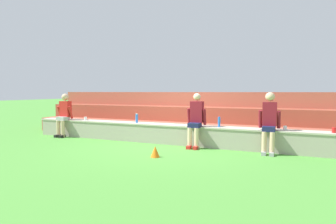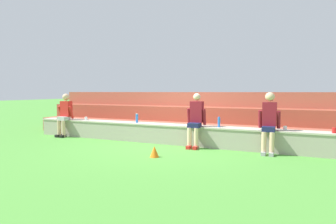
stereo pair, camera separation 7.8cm
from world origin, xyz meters
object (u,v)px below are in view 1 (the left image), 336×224
at_px(person_far_left, 64,113).
at_px(plastic_cup_right_end, 334,130).
at_px(person_left_of_center, 196,119).
at_px(water_bottle_center_gap, 137,118).
at_px(plastic_cup_left_end, 285,128).
at_px(person_center, 269,121).
at_px(plastic_cup_middle, 85,119).
at_px(water_bottle_near_left, 219,122).
at_px(sports_cone, 155,152).

relative_size(person_far_left, plastic_cup_right_end, 11.46).
bearing_deg(person_left_of_center, water_bottle_center_gap, 174.46).
bearing_deg(plastic_cup_left_end, water_bottle_center_gap, -179.19).
height_order(person_center, plastic_cup_middle, person_center).
height_order(water_bottle_near_left, plastic_cup_right_end, water_bottle_near_left).
height_order(plastic_cup_middle, sports_cone, plastic_cup_middle).
distance_m(water_bottle_near_left, plastic_cup_left_end, 1.58).
relative_size(water_bottle_near_left, plastic_cup_left_end, 2.66).
height_order(plastic_cup_middle, plastic_cup_left_end, plastic_cup_middle).
relative_size(person_center, water_bottle_center_gap, 5.23).
bearing_deg(person_left_of_center, person_center, -0.40).
distance_m(person_center, water_bottle_near_left, 1.25).
xyz_separation_m(person_center, water_bottle_near_left, (-1.23, 0.17, -0.11)).
bearing_deg(person_far_left, water_bottle_center_gap, 4.35).
bearing_deg(sports_cone, plastic_cup_right_end, 23.78).
bearing_deg(sports_cone, plastic_cup_middle, 153.97).
bearing_deg(sports_cone, person_far_left, 160.39).
height_order(plastic_cup_left_end, plastic_cup_right_end, plastic_cup_right_end).
bearing_deg(person_left_of_center, water_bottle_near_left, 15.23).
bearing_deg(plastic_cup_right_end, plastic_cup_middle, -179.90).
bearing_deg(person_left_of_center, plastic_cup_right_end, 3.07).
distance_m(person_left_of_center, sports_cone, 1.64).
distance_m(plastic_cup_left_end, plastic_cup_right_end, 1.01).
relative_size(person_left_of_center, plastic_cup_middle, 13.20).
bearing_deg(water_bottle_near_left, person_left_of_center, -164.77).
xyz_separation_m(water_bottle_near_left, plastic_cup_left_end, (1.58, 0.08, -0.08)).
relative_size(plastic_cup_right_end, sports_cone, 0.49).
relative_size(water_bottle_center_gap, plastic_cup_left_end, 2.70).
height_order(person_far_left, sports_cone, person_far_left).
relative_size(water_bottle_near_left, water_bottle_center_gap, 0.99).
bearing_deg(person_left_of_center, plastic_cup_left_end, 6.32).
distance_m(plastic_cup_right_end, sports_cone, 4.01).
bearing_deg(person_far_left, plastic_cup_middle, 13.49).
relative_size(person_far_left, person_left_of_center, 0.98).
xyz_separation_m(person_far_left, water_bottle_center_gap, (2.59, 0.20, -0.09)).
bearing_deg(plastic_cup_right_end, person_far_left, -178.61).
bearing_deg(water_bottle_center_gap, plastic_cup_right_end, -0.14).
height_order(plastic_cup_right_end, sports_cone, plastic_cup_right_end).
relative_size(water_bottle_near_left, plastic_cup_middle, 2.55).
distance_m(person_far_left, plastic_cup_left_end, 6.63).
height_order(person_left_of_center, water_bottle_near_left, person_left_of_center).
bearing_deg(water_bottle_near_left, plastic_cup_left_end, 2.93).
distance_m(water_bottle_near_left, water_bottle_center_gap, 2.45).
xyz_separation_m(person_left_of_center, plastic_cup_right_end, (3.16, 0.17, -0.15)).
relative_size(person_left_of_center, plastic_cup_right_end, 11.65).
bearing_deg(person_far_left, person_center, 0.03).
bearing_deg(plastic_cup_middle, water_bottle_center_gap, 0.73).
xyz_separation_m(person_far_left, person_center, (6.27, 0.00, 0.02)).
height_order(person_center, water_bottle_center_gap, person_center).
height_order(person_far_left, water_bottle_near_left, person_far_left).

